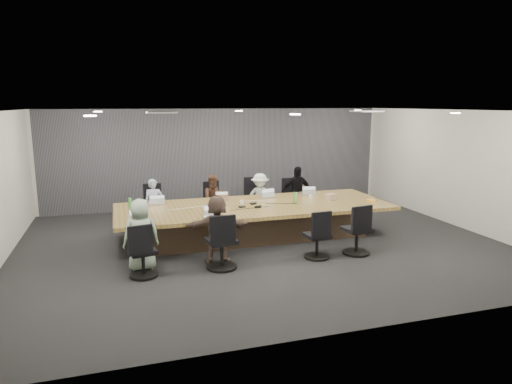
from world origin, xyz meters
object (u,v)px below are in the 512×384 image
object	(u,v)px
laptop_4	(139,222)
canvas_bag	(330,197)
chair_4	(143,256)
laptop_2	(267,196)
person_3	(297,192)
person_5	(217,229)
laptop_5	(211,217)
chair_5	(222,245)
person_4	(141,235)
chair_7	(357,233)
laptop_0	(156,203)
bottle_green_left	(130,204)
laptop_1	(219,199)
conference_table	(255,220)
chair_1	(212,206)
chair_2	(256,201)
stapler	(258,207)
person_0	(154,204)
snack_packet	(371,201)
bottle_green_right	(295,198)
laptop_3	(305,194)
chair_0	(153,209)
bottle_clear	(220,204)
person_1	(214,200)
mug_brown	(131,212)
chair_6	(317,239)
person_2	(260,197)

from	to	relation	value
laptop_4	canvas_bag	world-z (taller)	canvas_bag
chair_4	laptop_2	distance (m)	3.98
laptop_4	person_3	bearing A→B (deg)	40.02
person_5	laptop_5	distance (m)	0.56
chair_5	person_4	distance (m)	1.44
chair_7	laptop_0	xyz separation A→B (m)	(-3.67, 2.50, 0.33)
chair_7	laptop_5	xyz separation A→B (m)	(-2.74, 0.90, 0.33)
bottle_green_left	person_5	bearing A→B (deg)	-48.22
chair_7	laptop_1	world-z (taller)	chair_7
conference_table	person_5	bearing A→B (deg)	-130.25
laptop_0	person_4	bearing A→B (deg)	85.00
chair_1	person_5	world-z (taller)	person_5
conference_table	person_5	size ratio (longest dim) A/B	4.63
chair_2	laptop_1	distance (m)	1.51
laptop_0	stapler	distance (m)	2.34
person_0	snack_packet	world-z (taller)	person_0
stapler	bottle_green_left	bearing A→B (deg)	158.15
bottle_green_left	bottle_green_right	distance (m)	3.59
chair_1	laptop_3	bearing A→B (deg)	147.49
chair_0	laptop_3	bearing A→B (deg)	162.25
chair_1	bottle_clear	distance (m)	1.89
laptop_3	bottle_green_left	distance (m)	4.23
bottle_clear	stapler	bearing A→B (deg)	-13.00
chair_5	laptop_0	size ratio (longest dim) A/B	2.63
person_1	mug_brown	xyz separation A→B (m)	(-2.03, -1.50, 0.17)
chair_6	person_5	xyz separation A→B (m)	(-1.88, 0.35, 0.27)
chair_5	laptop_2	world-z (taller)	chair_5
laptop_5	snack_packet	xyz separation A→B (m)	(3.79, 0.36, 0.01)
chair_4	bottle_green_right	bearing A→B (deg)	14.94
chair_2	laptop_3	distance (m)	1.38
person_2	chair_1	bearing A→B (deg)	178.43
snack_packet	chair_2	bearing A→B (deg)	134.36
laptop_0	person_2	world-z (taller)	person_2
bottle_green_right	bottle_clear	size ratio (longest dim) A/B	1.21
chair_6	laptop_0	bearing A→B (deg)	133.36
conference_table	person_1	bearing A→B (deg)	114.79
chair_7	chair_5	bearing A→B (deg)	171.71
laptop_3	mug_brown	size ratio (longest dim) A/B	3.11
chair_6	snack_packet	xyz separation A→B (m)	(1.91, 1.26, 0.39)
chair_1	conference_table	bearing A→B (deg)	100.09
canvas_bag	snack_packet	distance (m)	0.92
chair_2	chair_6	world-z (taller)	chair_2
person_4	mug_brown	world-z (taller)	person_4
chair_6	person_0	world-z (taller)	person_0
person_2	stapler	distance (m)	1.76
chair_1	laptop_5	distance (m)	2.58
chair_1	chair_5	xyz separation A→B (m)	(-0.52, -3.40, 0.04)
chair_7	bottle_clear	bearing A→B (deg)	138.50
chair_7	laptop_3	world-z (taller)	chair_7
laptop_4	person_5	distance (m)	1.49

